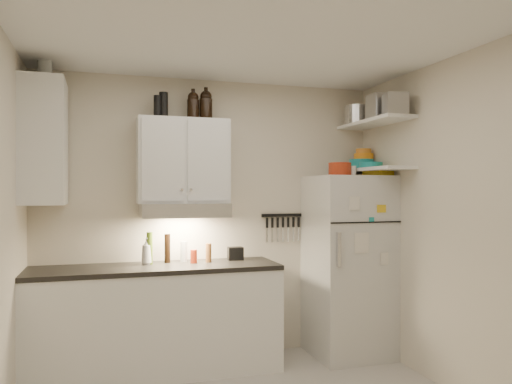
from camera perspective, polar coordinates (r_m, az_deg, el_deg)
name	(u,v)px	position (r m, az deg, el deg)	size (l,w,h in m)	color
ceiling	(260,31)	(3.43, 0.48, 17.95)	(3.20, 3.00, 0.02)	white
back_wall	(212,218)	(4.74, -5.09, -3.01)	(3.20, 0.02, 2.60)	beige
right_wall	(464,225)	(4.07, 22.69, -3.55)	(0.02, 3.00, 2.60)	beige
base_cabinet	(156,322)	(4.48, -11.34, -14.35)	(2.10, 0.60, 0.88)	white
countertop	(156,268)	(4.39, -11.34, -8.52)	(2.10, 0.62, 0.04)	black
upper_cabinet	(183,161)	(4.51, -8.36, 3.51)	(0.80, 0.33, 0.75)	white
side_cabinet	(44,142)	(4.35, -23.07, 5.26)	(0.33, 0.55, 1.00)	white
range_hood	(184,210)	(4.44, -8.22, -2.06)	(0.76, 0.46, 0.12)	silver
fridge	(348,265)	(4.88, 10.48, -8.23)	(0.70, 0.68, 1.70)	silver
shelf_hi	(374,123)	(4.85, 13.36, 7.72)	(0.30, 0.95, 0.03)	white
shelf_lo	(374,169)	(4.81, 13.35, 2.52)	(0.30, 0.95, 0.03)	white
knife_strip	(282,215)	(4.91, 3.01, -2.66)	(0.42, 0.02, 0.03)	black
dutch_oven	(340,169)	(4.74, 9.55, 2.58)	(0.21, 0.21, 0.12)	#A92D13
book_stack	(378,172)	(4.82, 13.82, 2.26)	(0.18, 0.23, 0.08)	yellow
spice_jar	(353,171)	(4.76, 11.05, 2.38)	(0.06, 0.06, 0.09)	silver
stock_pot	(358,115)	(5.08, 11.55, 8.60)	(0.26, 0.26, 0.18)	silver
tin_a	(381,107)	(4.73, 14.12, 9.44)	(0.22, 0.20, 0.22)	#AAAAAD
tin_b	(395,104)	(4.51, 15.62, 9.65)	(0.18, 0.18, 0.18)	#AAAAAD
bowl_teal	(362,164)	(5.06, 11.98, 3.12)	(0.24, 0.24, 0.10)	teal
bowl_orange	(364,157)	(5.08, 12.19, 3.98)	(0.19, 0.19, 0.06)	orange
bowl_yellow	(364,151)	(5.08, 12.19, 4.58)	(0.15, 0.15, 0.05)	orange
plates	(371,165)	(4.84, 13.00, 3.01)	(0.22, 0.22, 0.05)	teal
growler_a	(193,106)	(4.59, -7.21, 9.78)	(0.11, 0.11, 0.26)	black
growler_b	(206,105)	(4.62, -5.75, 9.85)	(0.12, 0.12, 0.28)	black
thermos_a	(164,105)	(4.53, -10.52, 9.71)	(0.08, 0.08, 0.23)	black
thermos_b	(157,107)	(4.51, -11.19, 9.54)	(0.07, 0.07, 0.19)	black
side_jar	(45,70)	(4.44, -22.99, 12.67)	(0.11, 0.11, 0.15)	silver
soap_bottle	(147,250)	(4.46, -12.38, -6.44)	(0.10, 0.10, 0.26)	white
pepper_mill	(209,253)	(4.51, -5.45, -6.93)	(0.05, 0.05, 0.17)	brown
oil_bottle	(150,248)	(4.46, -12.07, -6.30)	(0.05, 0.05, 0.28)	#506F1B
vinegar_bottle	(167,248)	(4.53, -10.09, -6.35)	(0.05, 0.05, 0.26)	black
clear_bottle	(184,252)	(4.56, -8.25, -6.77)	(0.06, 0.06, 0.18)	silver
red_jar	(194,256)	(4.47, -7.13, -7.32)	(0.06, 0.06, 0.12)	#A92D13
caddy	(235,254)	(4.65, -2.37, -7.04)	(0.14, 0.10, 0.12)	black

